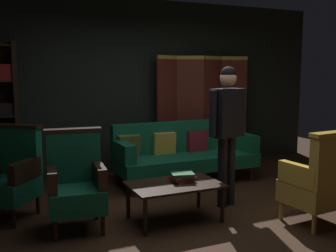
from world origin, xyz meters
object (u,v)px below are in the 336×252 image
armchair_wing_left (76,183)px  armchair_wing_right (10,175)px  folding_screen (201,110)px  armchair_gilt_accent (319,181)px  coffee_table (175,188)px  book_green_cloth (182,175)px  book_red_leather (182,178)px  potted_plant (84,160)px  book_tan_leather (182,180)px  velvet_couch (184,151)px  standing_figure (227,123)px

armchair_wing_left → armchair_wing_right: same height
folding_screen → armchair_gilt_accent: size_ratio=1.83×
coffee_table → armchair_gilt_accent: bearing=-29.1°
armchair_wing_left → book_green_cloth: 1.16m
armchair_wing_left → book_red_leather: size_ratio=4.06×
potted_plant → book_green_cloth: (0.77, -1.50, 0.08)m
armchair_gilt_accent → armchair_wing_left: (-2.38, 0.98, 0.00)m
armchair_wing_right → potted_plant: (0.98, 0.67, -0.07)m
armchair_gilt_accent → book_tan_leather: (-1.23, 0.78, -0.06)m
velvet_couch → armchair_wing_right: bearing=-167.5°
folding_screen → potted_plant: (-2.18, -0.63, -0.56)m
folding_screen → potted_plant: size_ratio=2.57×
potted_plant → book_green_cloth: potted_plant is taller
book_tan_leather → armchair_wing_left: bearing=170.3°
book_green_cloth → coffee_table: bearing=-162.7°
folding_screen → book_red_leather: bearing=-123.5°
coffee_table → book_red_leather: bearing=17.3°
book_tan_leather → book_red_leather: bearing=180.0°
velvet_couch → armchair_gilt_accent: 2.22m
armchair_wing_left → book_red_leather: 1.16m
book_green_cloth → standing_figure: bearing=13.7°
folding_screen → standing_figure: size_ratio=1.12×
potted_plant → book_tan_leather: potted_plant is taller
velvet_couch → coffee_table: 1.62m
folding_screen → book_tan_leather: bearing=-123.5°
folding_screen → book_green_cloth: size_ratio=7.68×
velvet_couch → potted_plant: (-1.47, 0.13, -0.03)m
armchair_wing_right → book_red_leather: armchair_wing_right is taller
standing_figure → book_red_leather: bearing=-166.3°
armchair_gilt_accent → book_red_leather: bearing=147.5°
coffee_table → velvet_couch: bearing=60.2°
armchair_wing_right → book_red_leather: 1.94m
coffee_table → armchair_wing_left: 1.07m
coffee_table → standing_figure: size_ratio=0.59×
armchair_gilt_accent → standing_figure: bearing=120.1°
armchair_wing_right → book_red_leather: size_ratio=4.06×
armchair_gilt_accent → book_red_leather: size_ratio=4.06×
armchair_wing_left → book_tan_leather: (1.15, -0.20, -0.06)m
standing_figure → potted_plant: bearing=137.5°
armchair_wing_left → book_tan_leather: armchair_wing_left is taller
armchair_wing_left → book_tan_leather: bearing=-9.7°
folding_screen → velvet_couch: (-0.71, -0.76, -0.53)m
armchair_gilt_accent → standing_figure: size_ratio=0.61×
standing_figure → velvet_couch: bearing=89.4°
coffee_table → standing_figure: standing_figure is taller
coffee_table → potted_plant: 1.67m
folding_screen → book_red_leather: 2.60m
armchair_gilt_accent → velvet_couch: bearing=104.0°
armchair_gilt_accent → armchair_wing_right: (-2.99, 1.61, 0.00)m
armchair_wing_left → standing_figure: standing_figure is taller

